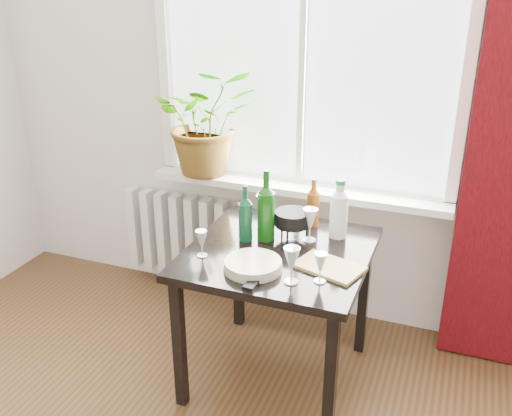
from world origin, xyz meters
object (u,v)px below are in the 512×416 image
at_px(tv_remote, 255,281).
at_px(cleaning_bottle, 339,208).
at_px(wineglass_far_right, 320,268).
at_px(plate_stack, 253,265).
at_px(wineglass_back_center, 310,224).
at_px(table, 279,266).
at_px(cutting_board, 329,267).
at_px(bottle_amber, 313,202).
at_px(potted_plant, 207,121).
at_px(wine_bottle_right, 266,205).
at_px(wine_bottle_left, 245,213).
at_px(wineglass_back_left, 264,212).
at_px(wineglass_front_left, 202,243).
at_px(fondue_pot, 292,224).
at_px(wineglass_front_right, 292,265).
at_px(radiator, 185,236).

bearing_deg(tv_remote, cleaning_bottle, 71.30).
relative_size(wineglass_far_right, plate_stack, 0.53).
height_order(cleaning_bottle, wineglass_back_center, cleaning_bottle).
distance_m(table, cutting_board, 0.30).
relative_size(bottle_amber, cutting_board, 0.90).
relative_size(potted_plant, wine_bottle_right, 1.72).
distance_m(wine_bottle_left, wineglass_back_center, 0.32).
bearing_deg(wineglass_back_center, wineglass_back_left, 168.35).
xyz_separation_m(wine_bottle_right, cleaning_bottle, (0.33, 0.15, -0.03)).
height_order(wine_bottle_right, wineglass_front_left, wine_bottle_right).
distance_m(table, cleaning_bottle, 0.41).
relative_size(potted_plant, fondue_pot, 3.10).
relative_size(potted_plant, wineglass_front_right, 3.72).
xyz_separation_m(wine_bottle_left, cleaning_bottle, (0.42, 0.20, 0.01)).
xyz_separation_m(radiator, wineglass_back_center, (0.96, -0.48, 0.45)).
height_order(wineglass_far_right, tv_remote, wineglass_far_right).
bearing_deg(wine_bottle_left, wine_bottle_right, 26.45).
bearing_deg(tv_remote, cutting_board, 43.73).
bearing_deg(cutting_board, potted_plant, 142.68).
bearing_deg(wine_bottle_right, wineglass_far_right, -40.81).
distance_m(table, wineglass_far_right, 0.38).
distance_m(tv_remote, cutting_board, 0.35).
bearing_deg(cleaning_bottle, wineglass_front_left, -141.49).
distance_m(wine_bottle_left, wineglass_front_right, 0.46).
bearing_deg(cleaning_bottle, wineglass_front_right, -98.94).
xyz_separation_m(wineglass_back_center, fondue_pot, (-0.09, 0.01, -0.02)).
xyz_separation_m(cleaning_bottle, wineglass_front_left, (-0.54, -0.43, -0.09)).
height_order(radiator, table, table).
bearing_deg(potted_plant, wineglass_front_right, -47.63).
bearing_deg(fondue_pot, wine_bottle_right, -134.62).
distance_m(cleaning_bottle, wineglass_back_left, 0.38).
bearing_deg(fondue_pot, tv_remote, -76.49).
distance_m(potted_plant, wineglass_front_left, 0.94).
xyz_separation_m(radiator, wineglass_back_left, (0.70, -0.43, 0.45)).
distance_m(cleaning_bottle, wineglass_far_right, 0.47).
bearing_deg(tv_remote, wine_bottle_right, 106.69).
bearing_deg(cutting_board, wineglass_front_right, -124.93).
bearing_deg(wine_bottle_left, table, -12.66).
height_order(wineglass_back_left, wineglass_front_left, wineglass_back_left).
bearing_deg(wineglass_front_right, radiator, 137.93).
height_order(cleaning_bottle, wineglass_far_right, cleaning_bottle).
bearing_deg(radiator, tv_remote, -48.23).
bearing_deg(wineglass_far_right, wineglass_front_left, 176.71).
height_order(table, wineglass_front_right, wineglass_front_right).
bearing_deg(potted_plant, cleaning_bottle, -22.72).
height_order(wine_bottle_right, cutting_board, wine_bottle_right).
distance_m(cleaning_bottle, wineglass_front_left, 0.70).
bearing_deg(tv_remote, plate_stack, 118.65).
xyz_separation_m(table, wine_bottle_left, (-0.19, 0.04, 0.24)).
height_order(wine_bottle_right, wineglass_front_right, wine_bottle_right).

